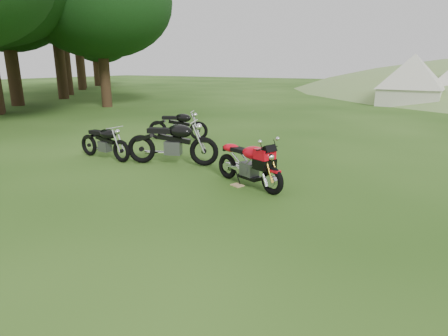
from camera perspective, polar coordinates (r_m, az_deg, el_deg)
The scene contains 8 objects.
ground at distance 5.30m, azimuth 0.22°, elevation -10.33°, with size 120.00×120.00×0.00m, color #1C3F0D.
treeline at distance 29.53m, azimuth -19.68°, elevation 10.12°, with size 28.00×32.00×14.00m, color black, non-canonical shape.
sport_motorcycle at distance 7.27m, azimuth 3.78°, elevation 1.19°, with size 1.73×0.43×1.04m, color red, non-canonical shape.
plywood_board at distance 7.39m, azimuth 2.05°, elevation -2.64°, with size 0.23×0.19×0.02m, color tan.
vintage_moto_a at distance 8.90m, azimuth -7.93°, elevation 4.05°, with size 2.15×0.50×1.13m, color black, non-canonical shape.
vintage_moto_b at distance 9.86m, azimuth -17.81°, elevation 3.91°, with size 1.73×0.40×0.91m, color black, non-canonical shape.
vintage_moto_c at distance 11.95m, azimuth -7.04°, elevation 6.59°, with size 1.84×0.43×0.97m, color black, non-canonical shape.
tent_left at distance 24.62m, azimuth 26.74°, elevation 11.77°, with size 3.23×3.23×2.80m, color beige, non-canonical shape.
Camera 1 is at (2.37, -4.14, 2.31)m, focal length 30.00 mm.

